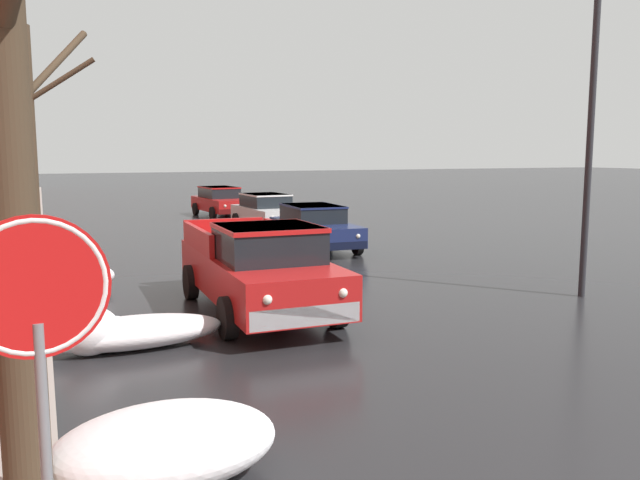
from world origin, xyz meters
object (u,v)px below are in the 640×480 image
bare_tree_at_the_corner (2,70)px  street_lamp_post (591,123)px  sedan_darkblue_parked_kerbside_close (314,226)px  stop_sign_at_corner (38,332)px  bare_tree_second_along_sidewalk (29,162)px  sedan_white_parked_kerbside_mid (267,211)px  sedan_red_parked_far_down_block (220,201)px  pickup_truck_red_approaching_near_lane (259,268)px

bare_tree_at_the_corner → street_lamp_post: bearing=23.3°
bare_tree_at_the_corner → sedan_darkblue_parked_kerbside_close: (8.01, 12.91, -2.91)m
stop_sign_at_corner → street_lamp_post: 12.49m
bare_tree_second_along_sidewalk → stop_sign_at_corner: size_ratio=2.06×
sedan_darkblue_parked_kerbside_close → sedan_white_parked_kerbside_mid: same height
bare_tree_second_along_sidewalk → street_lamp_post: street_lamp_post is taller
bare_tree_second_along_sidewalk → stop_sign_at_corner: 10.11m
stop_sign_at_corner → bare_tree_second_along_sidewalk: bearing=90.8°
street_lamp_post → stop_sign_at_corner: bearing=-148.2°
sedan_darkblue_parked_kerbside_close → sedan_red_parked_far_down_block: (0.08, 11.74, -0.00)m
bare_tree_at_the_corner → stop_sign_at_corner: size_ratio=2.60×
sedan_darkblue_parked_kerbside_close → sedan_red_parked_far_down_block: bearing=89.6°
pickup_truck_red_approaching_near_lane → stop_sign_at_corner: (-3.76, -7.89, 1.24)m
bare_tree_at_the_corner → pickup_truck_red_approaching_near_lane: 7.66m
bare_tree_second_along_sidewalk → street_lamp_post: bearing=-18.4°
bare_tree_second_along_sidewalk → sedan_darkblue_parked_kerbside_close: bare_tree_second_along_sidewalk is taller
bare_tree_second_along_sidewalk → pickup_truck_red_approaching_near_lane: size_ratio=1.04×
sedan_darkblue_parked_kerbside_close → bare_tree_at_the_corner: bearing=-121.8°
pickup_truck_red_approaching_near_lane → stop_sign_at_corner: 8.83m
sedan_red_parked_far_down_block → stop_sign_at_corner: stop_sign_at_corner is taller
sedan_white_parked_kerbside_mid → sedan_red_parked_far_down_block: (-0.34, 5.93, 0.00)m
bare_tree_second_along_sidewalk → sedan_red_parked_far_down_block: (8.06, 16.50, -2.12)m
sedan_red_parked_far_down_block → sedan_darkblue_parked_kerbside_close: bearing=-90.4°
sedan_white_parked_kerbside_mid → pickup_truck_red_approaching_near_lane: bearing=-109.4°
pickup_truck_red_approaching_near_lane → sedan_white_parked_kerbside_mid: bearing=70.6°
bare_tree_at_the_corner → pickup_truck_red_approaching_near_lane: size_ratio=1.32×
pickup_truck_red_approaching_near_lane → sedan_white_parked_kerbside_mid: 13.54m
pickup_truck_red_approaching_near_lane → street_lamp_post: 7.44m
bare_tree_at_the_corner → bare_tree_second_along_sidewalk: bearing=89.8°
sedan_red_parked_far_down_block → bare_tree_second_along_sidewalk: bearing=-116.0°
sedan_white_parked_kerbside_mid → bare_tree_at_the_corner: bearing=-114.2°
pickup_truck_red_approaching_near_lane → sedan_red_parked_far_down_block: (4.16, 18.70, -0.13)m
sedan_white_parked_kerbside_mid → stop_sign_at_corner: stop_sign_at_corner is taller
sedan_red_parked_far_down_block → stop_sign_at_corner: (-7.92, -26.59, 1.37)m
sedan_red_parked_far_down_block → street_lamp_post: (2.61, -20.05, 2.91)m
sedan_darkblue_parked_kerbside_close → street_lamp_post: (2.69, -8.31, 2.91)m
sedan_darkblue_parked_kerbside_close → street_lamp_post: 9.20m
bare_tree_second_along_sidewalk → street_lamp_post: (10.67, -3.55, 0.78)m
sedan_darkblue_parked_kerbside_close → stop_sign_at_corner: 16.84m
sedan_red_parked_far_down_block → bare_tree_at_the_corner: bearing=-108.2°
sedan_white_parked_kerbside_mid → street_lamp_post: street_lamp_post is taller
sedan_red_parked_far_down_block → street_lamp_post: street_lamp_post is taller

